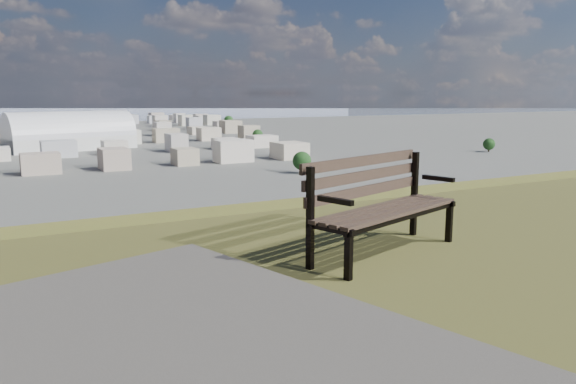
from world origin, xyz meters
TOP-DOWN VIEW (x-y plane):
  - park_bench at (0.74, 1.75)m, footprint 1.86×1.09m
  - gravel_patch at (-1.60, 0.51)m, footprint 3.53×4.32m
  - grass_tufts at (0.41, -0.47)m, footprint 12.49×7.38m
  - arena at (32.66, 282.62)m, footprint 60.00×34.19m

SIDE VIEW (x-z plane):
  - arena at x=32.66m, z-range -6.30..17.55m
  - gravel_patch at x=-1.60m, z-range 25.00..25.07m
  - grass_tufts at x=0.41m, z-range 24.97..25.25m
  - park_bench at x=0.74m, z-range 25.06..25.99m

